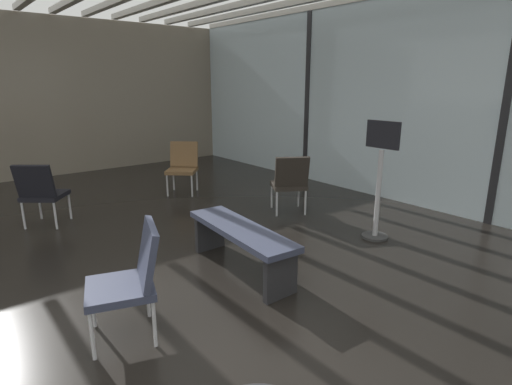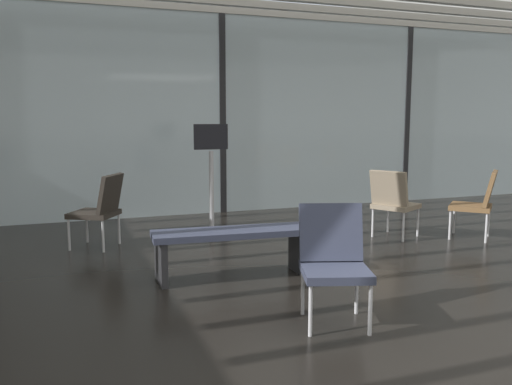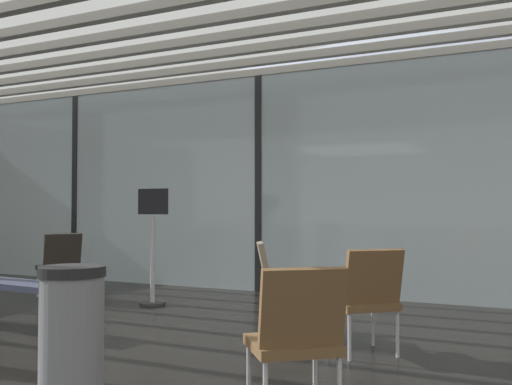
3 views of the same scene
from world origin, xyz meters
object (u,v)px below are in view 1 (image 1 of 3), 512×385
Objects in this scene: lounge_chair_5 at (183,164)px; lounge_chair_2 at (131,275)px; lounge_chair_1 at (290,181)px; lounge_chair_4 at (41,191)px; info_sign at (379,185)px; waiting_bench at (241,237)px.

lounge_chair_2 is at bearing -81.81° from lounge_chair_5.
lounge_chair_1 is 1.00× the size of lounge_chair_4.
info_sign reaches higher than lounge_chair_4.
lounge_chair_2 is at bearing -68.95° from waiting_bench.
lounge_chair_4 is 4.34m from info_sign.
info_sign reaches higher than waiting_bench.
lounge_chair_4 and lounge_chair_5 have the same top height.
waiting_bench is at bearing 154.01° from lounge_chair_4.
lounge_chair_1 reaches higher than waiting_bench.
lounge_chair_1 is at bearing -173.56° from info_sign.
lounge_chair_4 is 0.60× the size of info_sign.
lounge_chair_1 and lounge_chair_5 have the same top height.
info_sign is at bearing 109.26° from lounge_chair_2.
lounge_chair_5 is at bearing 165.76° from waiting_bench.
lounge_chair_5 reaches higher than waiting_bench.
lounge_chair_2 is at bearing 56.87° from lounge_chair_1.
waiting_bench is at bearing -66.74° from lounge_chair_5.
lounge_chair_4 is 2.36m from lounge_chair_5.
lounge_chair_2 is at bearing 128.62° from lounge_chair_4.
lounge_chair_2 is 1.00× the size of lounge_chair_5.
info_sign is (1.39, 0.16, 0.18)m from lounge_chair_1.
lounge_chair_1 is at bearing 134.12° from lounge_chair_2.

